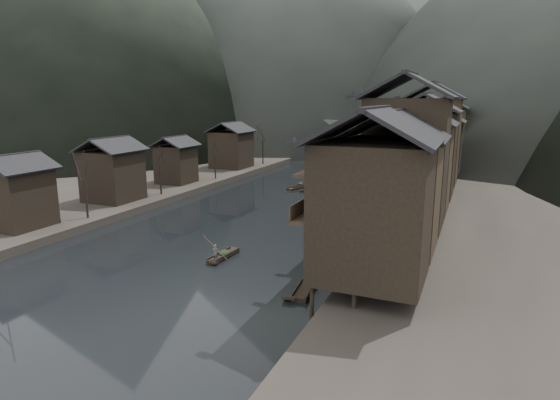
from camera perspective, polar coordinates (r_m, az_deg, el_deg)
The scene contains 12 objects.
water at distance 45.96m, azimuth -8.73°, elevation -5.82°, with size 300.00×300.00×0.00m, color black.
left_bank at distance 97.50m, azimuth -13.99°, elevation 4.03°, with size 40.00×200.00×1.20m, color #2D2823.
stilt_houses at distance 56.68m, azimuth 17.00°, elevation 6.69°, with size 9.00×67.60×16.60m.
left_houses at distance 72.44m, azimuth -14.40°, elevation 5.23°, with size 8.10×53.20×8.73m.
bare_trees at distance 65.31m, azimuth -15.31°, elevation 4.93°, with size 3.85×63.19×7.70m.
moored_sampans at distance 66.10m, azimuth 12.80°, elevation -0.16°, with size 3.08×71.11×0.47m.
midriver_boats at distance 81.37m, azimuth 2.96°, elevation 2.48°, with size 7.67×18.92×0.45m.
stone_bridge at distance 111.80m, azimuth 11.04°, elevation 7.53°, with size 40.00×6.00×9.00m.
hero_sampan at distance 43.05m, azimuth -6.89°, elevation -6.75°, with size 1.19×4.51×0.43m.
cargo_heap at distance 43.06m, azimuth -6.79°, elevation -6.01°, with size 0.98×1.29×0.59m, color black.
boatman at distance 41.41m, azimuth -7.89°, elevation -6.10°, with size 0.57×0.37×1.56m, color #4F4E51.
bamboo_pole at distance 40.61m, azimuth -7.75°, elevation -2.88°, with size 0.06×0.06×4.40m, color #8C7A51.
Camera 1 is at (23.26, -36.97, 14.32)m, focal length 30.00 mm.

